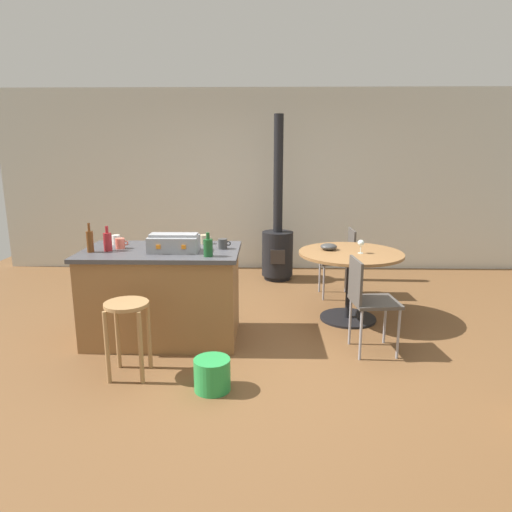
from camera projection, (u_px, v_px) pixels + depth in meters
name	position (u px, v px, depth m)	size (l,w,h in m)	color
ground_plane	(262.00, 344.00, 4.48)	(8.80, 8.80, 0.00)	brown
back_wall	(264.00, 181.00, 7.06)	(8.00, 0.10, 2.70)	beige
kitchen_island	(163.00, 294.00, 4.52)	(1.49, 0.87, 0.89)	olive
wooden_stool	(127.00, 321.00, 3.75)	(0.36, 0.36, 0.63)	#A37A4C
dining_table	(350.00, 268.00, 4.99)	(1.11, 1.11, 0.76)	black
folding_chair_near	(368.00, 297.00, 4.19)	(0.44, 0.44, 0.88)	#47423D
folding_chair_far	(342.00, 257.00, 5.81)	(0.41, 0.41, 0.86)	#47423D
wood_stove	(278.00, 242.00, 6.57)	(0.44, 0.45, 2.28)	black
toolbox	(174.00, 243.00, 4.33)	(0.46, 0.28, 0.17)	gray
bottle_0	(90.00, 241.00, 4.29)	(0.06, 0.06, 0.27)	#603314
bottle_1	(208.00, 247.00, 4.13)	(0.08, 0.08, 0.21)	#194C23
bottle_2	(108.00, 241.00, 4.35)	(0.08, 0.08, 0.24)	maroon
cup_0	(175.00, 239.00, 4.67)	(0.11, 0.07, 0.10)	#4C7099
cup_1	(116.00, 240.00, 4.63)	(0.11, 0.08, 0.10)	white
cup_2	(223.00, 244.00, 4.44)	(0.12, 0.09, 0.10)	#383838
cup_3	(204.00, 239.00, 4.69)	(0.12, 0.09, 0.09)	tan
cup_4	(120.00, 243.00, 4.46)	(0.12, 0.09, 0.10)	#DB6651
wine_glass	(361.00, 243.00, 4.87)	(0.07, 0.07, 0.14)	silver
serving_bowl	(329.00, 247.00, 5.05)	(0.18, 0.18, 0.07)	#383838
plastic_bucket	(212.00, 374.00, 3.60)	(0.28, 0.28, 0.26)	green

